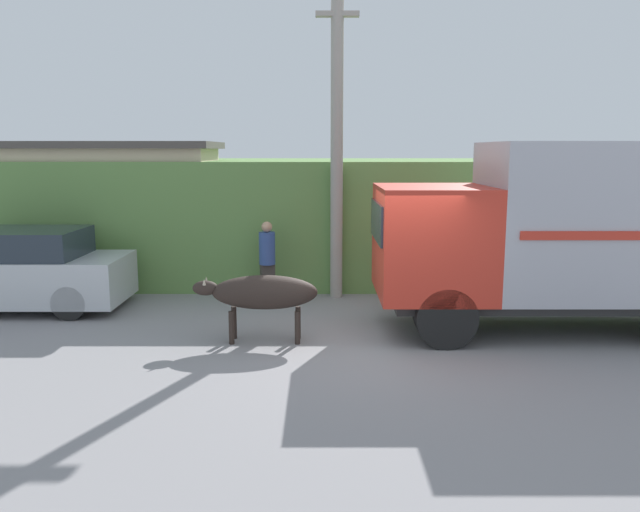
{
  "coord_description": "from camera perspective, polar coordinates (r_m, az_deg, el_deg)",
  "views": [
    {
      "loc": [
        -1.0,
        -10.0,
        3.19
      ],
      "look_at": [
        -0.95,
        0.48,
        1.41
      ],
      "focal_mm": 35.0,
      "sensor_mm": 36.0,
      "label": 1
    }
  ],
  "objects": [
    {
      "name": "building_backdrop",
      "position": [
        16.09,
        -20.7,
        3.74
      ],
      "size": [
        6.31,
        2.7,
        3.39
      ],
      "color": "#C6B793",
      "rests_on": "ground_plane"
    },
    {
      "name": "brown_cow",
      "position": [
        10.47,
        -5.53,
        -3.39
      ],
      "size": [
        2.09,
        0.58,
        1.14
      ],
      "rotation": [
        0.0,
        0.0,
        0.11
      ],
      "color": "#2D231E",
      "rests_on": "ground_plane"
    },
    {
      "name": "parked_suv",
      "position": [
        13.92,
        -26.0,
        -1.27
      ],
      "size": [
        4.24,
        1.84,
        1.63
      ],
      "rotation": [
        0.0,
        0.0,
        0.0
      ],
      "color": "silver",
      "rests_on": "ground_plane"
    },
    {
      "name": "pedestrian_on_hill",
      "position": [
        13.3,
        -5.07,
        -0.13
      ],
      "size": [
        0.44,
        0.44,
        1.71
      ],
      "rotation": [
        0.0,
        0.0,
        3.48
      ],
      "color": "#38332D",
      "rests_on": "ground_plane"
    },
    {
      "name": "hillside_embankment",
      "position": [
        16.98,
        3.14,
        3.82
      ],
      "size": [
        32.0,
        6.42,
        2.94
      ],
      "color": "#608C47",
      "rests_on": "ground_plane"
    },
    {
      "name": "ground_plane",
      "position": [
        10.54,
        5.26,
        -8.0
      ],
      "size": [
        60.0,
        60.0,
        0.0
      ],
      "primitive_type": "plane",
      "color": "gray"
    },
    {
      "name": "cargo_truck",
      "position": [
        11.69,
        21.64,
        2.21
      ],
      "size": [
        6.36,
        2.31,
        3.33
      ],
      "rotation": [
        0.0,
        0.0,
        0.04
      ],
      "color": "#2D2D2D",
      "rests_on": "ground_plane"
    },
    {
      "name": "utility_pole",
      "position": [
        13.44,
        1.32,
        10.87
      ],
      "size": [
        0.9,
        0.27,
        6.76
      ],
      "color": "#9E998E",
      "rests_on": "ground_plane"
    }
  ]
}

